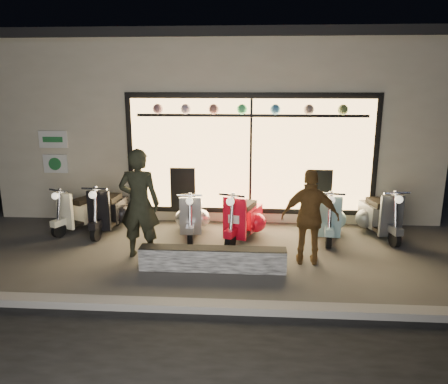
# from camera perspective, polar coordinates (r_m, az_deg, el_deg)

# --- Properties ---
(ground) EXTENTS (40.00, 40.00, 0.00)m
(ground) POSITION_cam_1_polar(r_m,az_deg,el_deg) (8.12, -2.47, -8.21)
(ground) COLOR #383533
(ground) RESTS_ON ground
(kerb) EXTENTS (40.00, 0.25, 0.12)m
(kerb) POSITION_cam_1_polar(r_m,az_deg,el_deg) (6.30, -4.53, -14.63)
(kerb) COLOR slate
(kerb) RESTS_ON ground
(shop_building) EXTENTS (10.20, 6.23, 4.20)m
(shop_building) POSITION_cam_1_polar(r_m,az_deg,el_deg) (12.51, -0.03, 9.66)
(shop_building) COLOR beige
(shop_building) RESTS_ON ground
(graffiti_barrier) EXTENTS (2.46, 0.28, 0.40)m
(graffiti_barrier) POSITION_cam_1_polar(r_m,az_deg,el_deg) (7.42, -1.49, -8.74)
(graffiti_barrier) COLOR black
(graffiti_barrier) RESTS_ON ground
(scooter_silver) EXTENTS (0.49, 1.34, 0.96)m
(scooter_silver) POSITION_cam_1_polar(r_m,az_deg,el_deg) (9.15, -4.19, -3.06)
(scooter_silver) COLOR black
(scooter_silver) RESTS_ON ground
(scooter_red) EXTENTS (0.78, 1.43, 1.03)m
(scooter_red) POSITION_cam_1_polar(r_m,az_deg,el_deg) (8.85, 2.71, -3.44)
(scooter_red) COLOR black
(scooter_red) RESTS_ON ground
(scooter_black) EXTENTS (0.54, 1.45, 1.03)m
(scooter_black) POSITION_cam_1_polar(r_m,az_deg,el_deg) (9.67, -14.63, -2.35)
(scooter_black) COLOR black
(scooter_black) RESTS_ON ground
(scooter_cream) EXTENTS (0.79, 1.29, 0.95)m
(scooter_cream) POSITION_cam_1_polar(r_m,az_deg,el_deg) (9.91, -17.87, -2.39)
(scooter_cream) COLOR black
(scooter_cream) RESTS_ON ground
(scooter_blue) EXTENTS (0.55, 1.44, 1.03)m
(scooter_blue) POSITION_cam_1_polar(r_m,az_deg,el_deg) (9.24, 13.34, -3.06)
(scooter_blue) COLOR black
(scooter_blue) RESTS_ON ground
(scooter_grey) EXTENTS (0.64, 1.45, 1.03)m
(scooter_grey) POSITION_cam_1_polar(r_m,az_deg,el_deg) (9.59, 19.45, -2.86)
(scooter_grey) COLOR black
(scooter_grey) RESTS_ON ground
(man) EXTENTS (0.74, 0.50, 1.99)m
(man) POSITION_cam_1_polar(r_m,az_deg,el_deg) (7.88, -11.00, -1.52)
(man) COLOR black
(man) RESTS_ON ground
(woman) EXTENTS (1.00, 0.46, 1.68)m
(woman) POSITION_cam_1_polar(r_m,az_deg,el_deg) (7.63, 11.19, -3.28)
(woman) COLOR brown
(woman) RESTS_ON ground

